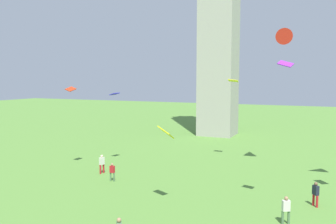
% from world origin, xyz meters
% --- Properties ---
extents(person_0, '(0.37, 0.56, 1.82)m').
position_xyz_m(person_0, '(-10.35, 20.30, 1.03)').
color(person_0, red).
rests_on(person_0, ground_plane).
extents(person_1, '(0.49, 0.53, 1.78)m').
position_xyz_m(person_1, '(8.57, 19.33, 1.01)').
color(person_1, red).
rests_on(person_1, ground_plane).
extents(person_2, '(0.50, 0.25, 1.62)m').
position_xyz_m(person_2, '(-8.01, 18.55, 0.92)').
color(person_2, '#51754C').
rests_on(person_2, ground_plane).
extents(person_3, '(0.53, 0.46, 1.78)m').
position_xyz_m(person_3, '(6.95, 15.30, 1.01)').
color(person_3, '#51754C').
rests_on(person_3, ground_plane).
extents(kite_flying_0, '(0.83, 1.09, 0.27)m').
position_xyz_m(kite_flying_0, '(-11.15, 23.91, 7.51)').
color(kite_flying_0, '#2519D9').
extents(kite_flying_3, '(0.69, 0.97, 0.51)m').
position_xyz_m(kite_flying_3, '(-13.90, 20.32, 8.08)').
color(kite_flying_3, red).
extents(kite_flying_4, '(1.16, 1.11, 0.94)m').
position_xyz_m(kite_flying_4, '(-1.10, 14.90, 5.35)').
color(kite_flying_4, yellow).
extents(kite_flying_5, '(1.12, 0.78, 0.37)m').
position_xyz_m(kite_flying_5, '(-0.24, 30.67, 8.89)').
color(kite_flying_5, yellow).
extents(kite_flying_6, '(1.94, 2.71, 2.03)m').
position_xyz_m(kite_flying_6, '(5.09, 28.63, 13.30)').
color(kite_flying_6, red).
extents(kite_flying_8, '(1.04, 0.73, 0.54)m').
position_xyz_m(kite_flying_8, '(6.49, 16.97, 10.03)').
color(kite_flying_8, purple).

